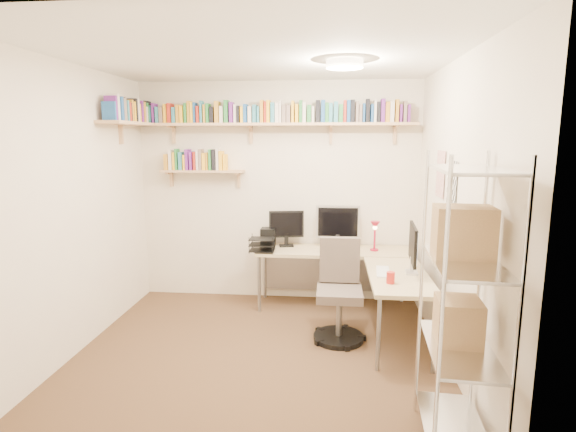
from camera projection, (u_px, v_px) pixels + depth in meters
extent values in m
plane|color=#49321F|center=(259.00, 355.00, 3.92)|extent=(3.20, 3.20, 0.00)
cube|color=beige|center=(278.00, 193.00, 5.18)|extent=(3.20, 0.04, 2.50)
cube|color=beige|center=(73.00, 211.00, 3.85)|extent=(0.04, 3.00, 2.50)
cube|color=beige|center=(456.00, 217.00, 3.57)|extent=(0.04, 3.00, 2.50)
cube|color=beige|center=(209.00, 264.00, 2.24)|extent=(3.20, 0.04, 2.50)
cube|color=white|center=(255.00, 56.00, 3.50)|extent=(3.20, 3.00, 0.04)
cube|color=white|center=(440.00, 174.00, 4.06)|extent=(0.01, 0.30, 0.42)
cube|color=silver|center=(452.00, 184.00, 3.67)|extent=(0.01, 0.28, 0.38)
cylinder|color=#FFEAC6|center=(345.00, 64.00, 3.64)|extent=(0.30, 0.30, 0.06)
cube|color=tan|center=(276.00, 124.00, 4.93)|extent=(3.05, 0.25, 0.03)
cube|color=tan|center=(130.00, 123.00, 4.64)|extent=(0.25, 1.00, 0.03)
cube|color=tan|center=(203.00, 171.00, 5.12)|extent=(0.95, 0.20, 0.02)
cube|color=tan|center=(172.00, 131.00, 5.11)|extent=(0.03, 0.20, 0.20)
cube|color=tan|center=(250.00, 131.00, 5.03)|extent=(0.03, 0.20, 0.20)
cube|color=tan|center=(331.00, 131.00, 4.95)|extent=(0.03, 0.20, 0.20)
cube|color=tan|center=(395.00, 131.00, 4.89)|extent=(0.03, 0.20, 0.20)
cube|color=black|center=(147.00, 112.00, 5.04)|extent=(0.04, 0.14, 0.24)
cube|color=teal|center=(152.00, 115.00, 5.04)|extent=(0.03, 0.12, 0.18)
cube|color=#662280|center=(155.00, 113.00, 5.03)|extent=(0.03, 0.14, 0.22)
cube|color=teal|center=(158.00, 115.00, 5.03)|extent=(0.03, 0.14, 0.18)
cube|color=#7C665A|center=(162.00, 115.00, 5.03)|extent=(0.04, 0.11, 0.18)
cube|color=yellow|center=(166.00, 114.00, 5.02)|extent=(0.04, 0.11, 0.21)
cube|color=#AF2617|center=(171.00, 113.00, 5.01)|extent=(0.04, 0.14, 0.22)
cube|color=teal|center=(175.00, 115.00, 5.01)|extent=(0.04, 0.14, 0.17)
cube|color=#C38724|center=(179.00, 114.00, 5.01)|extent=(0.04, 0.13, 0.20)
cube|color=yellow|center=(183.00, 115.00, 5.00)|extent=(0.04, 0.15, 0.19)
cube|color=#287A34|center=(187.00, 113.00, 5.00)|extent=(0.02, 0.14, 0.21)
cube|color=#C38724|center=(190.00, 112.00, 4.99)|extent=(0.03, 0.12, 0.24)
cube|color=yellow|center=(193.00, 113.00, 4.99)|extent=(0.03, 0.13, 0.23)
cube|color=#1C4D91|center=(195.00, 113.00, 4.99)|extent=(0.03, 0.11, 0.22)
cube|color=#AF2617|center=(199.00, 115.00, 4.99)|extent=(0.03, 0.14, 0.18)
cube|color=teal|center=(202.00, 112.00, 4.98)|extent=(0.02, 0.12, 0.24)
cube|color=#C38724|center=(205.00, 114.00, 4.98)|extent=(0.02, 0.12, 0.20)
cube|color=#287A34|center=(208.00, 113.00, 4.98)|extent=(0.03, 0.14, 0.21)
cube|color=black|center=(212.00, 115.00, 4.97)|extent=(0.04, 0.13, 0.18)
cube|color=#C38724|center=(217.00, 112.00, 4.96)|extent=(0.04, 0.13, 0.24)
cube|color=beige|center=(222.00, 115.00, 4.96)|extent=(0.04, 0.11, 0.18)
cube|color=#287A34|center=(227.00, 112.00, 4.95)|extent=(0.04, 0.14, 0.24)
cube|color=#662280|center=(232.00, 113.00, 4.95)|extent=(0.04, 0.12, 0.22)
cube|color=beige|center=(236.00, 114.00, 4.95)|extent=(0.03, 0.12, 0.20)
cube|color=black|center=(239.00, 115.00, 4.95)|extent=(0.03, 0.14, 0.18)
cube|color=yellow|center=(243.00, 115.00, 4.94)|extent=(0.03, 0.15, 0.17)
cube|color=#1C4D91|center=(246.00, 114.00, 4.94)|extent=(0.04, 0.14, 0.20)
cube|color=beige|center=(250.00, 115.00, 4.94)|extent=(0.04, 0.15, 0.18)
cube|color=teal|center=(255.00, 114.00, 4.93)|extent=(0.04, 0.11, 0.19)
cube|color=teal|center=(259.00, 115.00, 4.93)|extent=(0.03, 0.15, 0.17)
cube|color=#C38724|center=(262.00, 112.00, 4.92)|extent=(0.03, 0.15, 0.24)
cube|color=#AF2617|center=(266.00, 112.00, 4.92)|extent=(0.02, 0.11, 0.23)
cube|color=yellow|center=(269.00, 112.00, 4.91)|extent=(0.04, 0.12, 0.24)
cube|color=teal|center=(273.00, 113.00, 4.91)|extent=(0.04, 0.14, 0.21)
cube|color=beige|center=(277.00, 113.00, 4.91)|extent=(0.04, 0.15, 0.21)
cube|color=beige|center=(281.00, 112.00, 4.90)|extent=(0.02, 0.12, 0.24)
cube|color=#7C665A|center=(284.00, 114.00, 4.90)|extent=(0.04, 0.14, 0.19)
cube|color=#7C665A|center=(289.00, 114.00, 4.90)|extent=(0.04, 0.12, 0.19)
cube|color=yellow|center=(293.00, 112.00, 4.89)|extent=(0.03, 0.14, 0.23)
cube|color=yellow|center=(297.00, 114.00, 4.89)|extent=(0.03, 0.12, 0.20)
cube|color=#287A34|center=(301.00, 112.00, 4.88)|extent=(0.03, 0.11, 0.24)
cube|color=beige|center=(305.00, 113.00, 4.88)|extent=(0.04, 0.13, 0.22)
cube|color=#287A34|center=(309.00, 114.00, 4.88)|extent=(0.04, 0.14, 0.19)
cube|color=beige|center=(313.00, 115.00, 4.87)|extent=(0.03, 0.13, 0.17)
cube|color=black|center=(318.00, 112.00, 4.86)|extent=(0.04, 0.13, 0.24)
cube|color=#1C4D91|center=(323.00, 112.00, 4.86)|extent=(0.04, 0.11, 0.24)
cube|color=#287A34|center=(327.00, 113.00, 4.86)|extent=(0.04, 0.13, 0.21)
cube|color=teal|center=(331.00, 113.00, 4.85)|extent=(0.04, 0.14, 0.21)
cube|color=teal|center=(336.00, 112.00, 4.85)|extent=(0.04, 0.14, 0.22)
cube|color=#287A34|center=(341.00, 114.00, 4.85)|extent=(0.04, 0.13, 0.19)
cube|color=#AF2617|center=(345.00, 112.00, 4.84)|extent=(0.03, 0.13, 0.23)
cube|color=#1C4D91|center=(348.00, 112.00, 4.83)|extent=(0.03, 0.15, 0.23)
cube|color=black|center=(352.00, 111.00, 4.83)|extent=(0.04, 0.12, 0.24)
cube|color=#7C665A|center=(357.00, 112.00, 4.83)|extent=(0.03, 0.15, 0.22)
cube|color=#7C665A|center=(360.00, 114.00, 4.83)|extent=(0.03, 0.13, 0.19)
cube|color=#1C4D91|center=(364.00, 113.00, 4.82)|extent=(0.02, 0.11, 0.20)
cube|color=black|center=(368.00, 111.00, 4.82)|extent=(0.04, 0.12, 0.25)
cube|color=#1C4D91|center=(372.00, 114.00, 4.82)|extent=(0.03, 0.14, 0.19)
cube|color=beige|center=(375.00, 111.00, 4.81)|extent=(0.03, 0.14, 0.23)
cube|color=black|center=(378.00, 112.00, 4.81)|extent=(0.03, 0.13, 0.22)
cube|color=#662280|center=(383.00, 111.00, 4.80)|extent=(0.04, 0.14, 0.25)
cube|color=#C38724|center=(387.00, 112.00, 4.80)|extent=(0.04, 0.12, 0.21)
cube|color=beige|center=(392.00, 112.00, 4.79)|extent=(0.04, 0.13, 0.22)
cube|color=#C38724|center=(397.00, 111.00, 4.79)|extent=(0.03, 0.12, 0.24)
cube|color=#662280|center=(400.00, 114.00, 4.79)|extent=(0.02, 0.12, 0.19)
cube|color=#7C665A|center=(405.00, 112.00, 4.78)|extent=(0.03, 0.12, 0.22)
cube|color=#662280|center=(408.00, 114.00, 4.78)|extent=(0.03, 0.13, 0.19)
cube|color=#1C4D91|center=(109.00, 111.00, 4.20)|extent=(0.13, 0.03, 0.17)
cube|color=#662280|center=(111.00, 108.00, 4.24)|extent=(0.12, 0.03, 0.23)
cube|color=beige|center=(113.00, 107.00, 4.28)|extent=(0.12, 0.04, 0.25)
cube|color=#1C4D91|center=(115.00, 109.00, 4.32)|extent=(0.15, 0.02, 0.22)
cube|color=#1C4D91|center=(117.00, 109.00, 4.35)|extent=(0.14, 0.03, 0.23)
cube|color=#7C665A|center=(119.00, 110.00, 4.39)|extent=(0.14, 0.04, 0.22)
cube|color=#7C665A|center=(121.00, 109.00, 4.44)|extent=(0.11, 0.02, 0.24)
cube|color=teal|center=(123.00, 111.00, 4.47)|extent=(0.13, 0.03, 0.21)
cube|color=#AF2617|center=(124.00, 112.00, 4.51)|extent=(0.14, 0.04, 0.19)
cube|color=black|center=(126.00, 112.00, 4.55)|extent=(0.13, 0.02, 0.19)
cube|color=#C38724|center=(128.00, 111.00, 4.58)|extent=(0.12, 0.03, 0.22)
cube|color=yellow|center=(129.00, 112.00, 4.62)|extent=(0.13, 0.04, 0.20)
cube|color=black|center=(131.00, 110.00, 4.67)|extent=(0.13, 0.03, 0.24)
cube|color=beige|center=(133.00, 110.00, 4.71)|extent=(0.14, 0.04, 0.25)
cube|color=yellow|center=(135.00, 113.00, 4.76)|extent=(0.12, 0.04, 0.19)
cube|color=#662280|center=(137.00, 112.00, 4.81)|extent=(0.14, 0.04, 0.23)
cube|color=#C38724|center=(139.00, 112.00, 4.86)|extent=(0.14, 0.04, 0.22)
cube|color=beige|center=(141.00, 115.00, 4.92)|extent=(0.14, 0.04, 0.17)
cube|color=#287A34|center=(143.00, 113.00, 4.96)|extent=(0.12, 0.04, 0.22)
cube|color=#662280|center=(145.00, 115.00, 5.01)|extent=(0.13, 0.03, 0.18)
cube|color=teal|center=(146.00, 114.00, 5.05)|extent=(0.12, 0.03, 0.20)
cube|color=#C38724|center=(168.00, 162.00, 5.14)|extent=(0.04, 0.15, 0.18)
cube|color=beige|center=(171.00, 160.00, 5.13)|extent=(0.03, 0.14, 0.23)
cube|color=yellow|center=(175.00, 161.00, 5.13)|extent=(0.02, 0.12, 0.20)
cube|color=#287A34|center=(177.00, 159.00, 5.12)|extent=(0.02, 0.12, 0.24)
cube|color=teal|center=(182.00, 161.00, 5.12)|extent=(0.04, 0.12, 0.20)
cube|color=yellow|center=(185.00, 162.00, 5.12)|extent=(0.02, 0.14, 0.17)
cube|color=#662280|center=(188.00, 160.00, 5.11)|extent=(0.03, 0.15, 0.23)
cube|color=#662280|center=(192.00, 161.00, 5.11)|extent=(0.03, 0.15, 0.21)
cube|color=#AF2617|center=(196.00, 161.00, 5.11)|extent=(0.03, 0.13, 0.21)
cube|color=beige|center=(198.00, 160.00, 5.10)|extent=(0.03, 0.12, 0.23)
cube|color=#7C665A|center=(201.00, 159.00, 5.10)|extent=(0.03, 0.13, 0.24)
cube|color=yellow|center=(205.00, 162.00, 5.10)|extent=(0.04, 0.12, 0.19)
cube|color=#C38724|center=(208.00, 161.00, 5.09)|extent=(0.02, 0.12, 0.20)
cube|color=#287A34|center=(211.00, 160.00, 5.09)|extent=(0.03, 0.15, 0.23)
cube|color=black|center=(215.00, 160.00, 5.08)|extent=(0.04, 0.14, 0.23)
cube|color=beige|center=(218.00, 159.00, 5.08)|extent=(0.03, 0.13, 0.25)
cube|color=yellow|center=(222.00, 161.00, 5.08)|extent=(0.04, 0.13, 0.21)
cube|color=yellow|center=(225.00, 162.00, 5.08)|extent=(0.03, 0.12, 0.18)
cube|color=tan|center=(333.00, 251.00, 4.95)|extent=(1.69, 0.53, 0.04)
cube|color=tan|center=(398.00, 276.00, 4.06)|extent=(0.53, 1.15, 0.04)
cylinder|color=gray|center=(259.00, 284.00, 4.86)|extent=(0.04, 0.04, 0.62)
cylinder|color=gray|center=(265.00, 272.00, 5.30)|extent=(0.04, 0.04, 0.62)
cylinder|color=gray|center=(403.00, 276.00, 5.15)|extent=(0.04, 0.04, 0.62)
cylinder|color=gray|center=(378.00, 334.00, 3.61)|extent=(0.04, 0.04, 0.62)
cylinder|color=gray|center=(435.00, 337.00, 3.57)|extent=(0.04, 0.04, 0.62)
cube|color=gray|center=(333.00, 270.00, 5.23)|extent=(1.60, 0.02, 0.49)
cube|color=silver|center=(338.00, 222.00, 5.00)|extent=(0.49, 0.03, 0.37)
cube|color=black|center=(338.00, 222.00, 4.98)|extent=(0.44, 0.00, 0.32)
cube|color=black|center=(286.00, 224.00, 5.06)|extent=(0.39, 0.03, 0.30)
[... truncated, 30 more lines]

